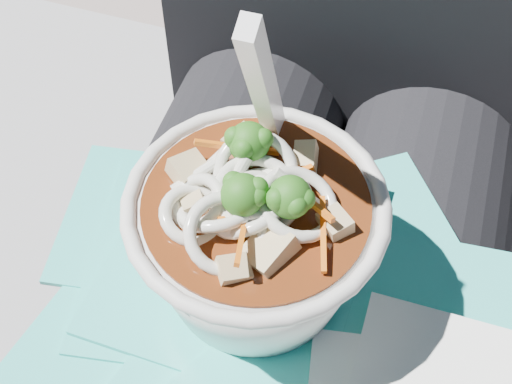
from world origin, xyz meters
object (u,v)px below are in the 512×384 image
(plastic_bag, at_px, (269,315))
(person_body, at_px, (308,235))
(stone_ledge, at_px, (304,347))
(udon_bowl, at_px, (255,232))
(lap, at_px, (274,353))

(plastic_bag, bearing_deg, person_body, 89.26)
(stone_ledge, height_order, person_body, person_body)
(person_body, distance_m, udon_bowl, 0.15)
(plastic_bag, xyz_separation_m, udon_bowl, (-0.01, 0.02, 0.06))
(plastic_bag, bearing_deg, udon_bowl, 128.70)
(person_body, xyz_separation_m, udon_bowl, (-0.02, -0.09, 0.12))
(stone_ledge, bearing_deg, lap, -90.00)
(lap, xyz_separation_m, udon_bowl, (-0.02, 0.00, 0.15))
(lap, xyz_separation_m, person_body, (0.00, 0.09, 0.03))
(stone_ledge, bearing_deg, plastic_bag, -90.48)
(person_body, height_order, plastic_bag, person_body)
(stone_ledge, distance_m, plastic_bag, 0.42)
(lap, height_order, person_body, person_body)
(stone_ledge, distance_m, person_body, 0.33)
(person_body, height_order, udon_bowl, person_body)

